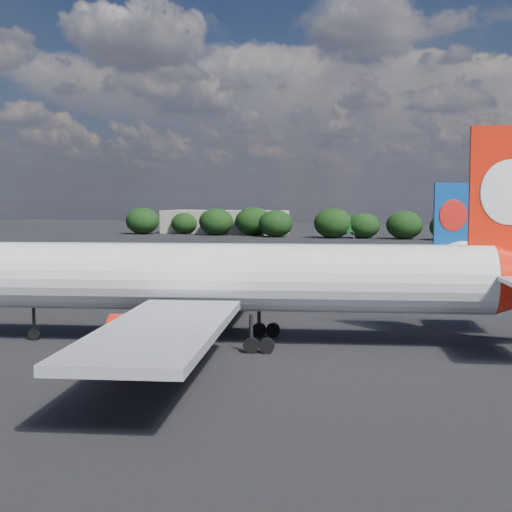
% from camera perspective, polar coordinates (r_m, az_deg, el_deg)
% --- Properties ---
extents(ground, '(500.00, 500.00, 0.00)m').
position_cam_1_polar(ground, '(101.01, 1.31, -2.23)').
color(ground, black).
rests_on(ground, ground).
extents(qantas_airliner, '(53.54, 51.30, 17.70)m').
position_cam_1_polar(qantas_airliner, '(58.44, -0.38, -1.89)').
color(qantas_airliner, white).
rests_on(qantas_airliner, ground).
extents(terminal_building, '(42.00, 16.00, 8.00)m').
position_cam_1_polar(terminal_building, '(247.18, -2.54, 2.74)').
color(terminal_building, '#A09A8A').
rests_on(terminal_building, ground).
extents(highway_sign, '(6.00, 0.30, 4.50)m').
position_cam_1_polar(highway_sign, '(216.89, 7.20, 2.22)').
color(highway_sign, '#156C26').
rests_on(highway_sign, ground).
extents(billboard_yellow, '(5.00, 0.30, 5.50)m').
position_cam_1_polar(billboard_yellow, '(217.66, 15.28, 2.29)').
color(billboard_yellow, gold).
rests_on(billboard_yellow, ground).
extents(horizon_treeline, '(205.34, 16.63, 9.32)m').
position_cam_1_polar(horizon_treeline, '(217.47, 10.60, 2.46)').
color(horizon_treeline, black).
rests_on(horizon_treeline, ground).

